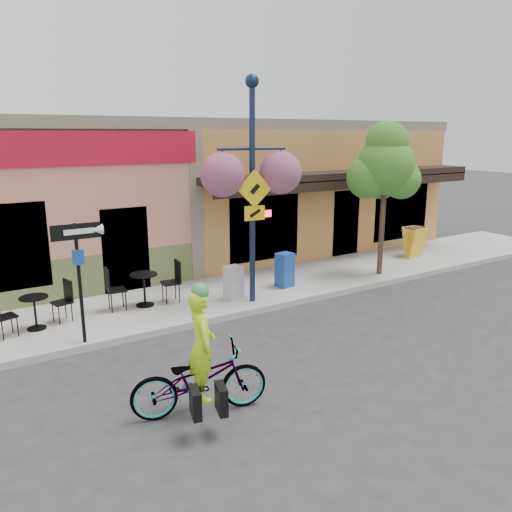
{
  "coord_description": "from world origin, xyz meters",
  "views": [
    {
      "loc": [
        -6.74,
        -8.76,
        4.09
      ],
      "look_at": [
        -0.93,
        0.5,
        1.4
      ],
      "focal_mm": 35.0,
      "sensor_mm": 36.0,
      "label": 1
    }
  ],
  "objects": [
    {
      "name": "one_way_sign",
      "position": [
        -4.77,
        0.65,
        1.32
      ],
      "size": [
        0.9,
        0.2,
        2.34
      ],
      "primitive_type": null,
      "rotation": [
        0.0,
        0.0,
        -0.0
      ],
      "color": "black",
      "rests_on": "sidewalk"
    },
    {
      "name": "newspaper_box_blue",
      "position": [
        0.62,
        1.54,
        0.6
      ],
      "size": [
        0.47,
        0.43,
        0.91
      ],
      "primitive_type": null,
      "rotation": [
        0.0,
        0.0,
        0.18
      ],
      "color": "#184294",
      "rests_on": "sidewalk"
    },
    {
      "name": "cafe_set_right",
      "position": [
        -3.04,
        2.05,
        0.66
      ],
      "size": [
        1.76,
        1.0,
        1.01
      ],
      "primitive_type": null,
      "rotation": [
        0.0,
        0.0,
        -0.1
      ],
      "color": "black",
      "rests_on": "sidewalk"
    },
    {
      "name": "cyclist_rider",
      "position": [
        -3.81,
        -2.6,
        0.84
      ],
      "size": [
        0.54,
        0.69,
        1.67
      ],
      "primitive_type": "imported",
      "rotation": [
        0.0,
        0.0,
        1.31
      ],
      "color": "#B3E518",
      "rests_on": "ground"
    },
    {
      "name": "cafe_set_left",
      "position": [
        -5.44,
        1.86,
        0.61
      ],
      "size": [
        1.67,
        1.13,
        0.91
      ],
      "primitive_type": null,
      "rotation": [
        0.0,
        0.0,
        0.26
      ],
      "color": "black",
      "rests_on": "sidewalk"
    },
    {
      "name": "street_tree",
      "position": [
        3.67,
        1.11,
        2.32
      ],
      "size": [
        2.1,
        2.1,
        4.34
      ],
      "primitive_type": null,
      "rotation": [
        0.0,
        0.0,
        -0.28
      ],
      "color": "#3D7A26",
      "rests_on": "sidewalk"
    },
    {
      "name": "sandwich_board",
      "position": [
        6.11,
        1.8,
        0.65
      ],
      "size": [
        0.6,
        0.45,
        1.0
      ],
      "primitive_type": null,
      "rotation": [
        0.0,
        0.0,
        0.01
      ],
      "color": "yellow",
      "rests_on": "sidewalk"
    },
    {
      "name": "bicycle",
      "position": [
        -3.86,
        -2.6,
        0.54
      ],
      "size": [
        2.16,
        1.22,
        1.07
      ],
      "primitive_type": "imported",
      "rotation": [
        0.0,
        0.0,
        1.31
      ],
      "color": "maroon",
      "rests_on": "ground"
    },
    {
      "name": "newspaper_box_grey",
      "position": [
        -1.04,
        1.36,
        0.56
      ],
      "size": [
        0.44,
        0.4,
        0.83
      ],
      "primitive_type": null,
      "rotation": [
        0.0,
        0.0,
        0.15
      ],
      "color": "#ACACAC",
      "rests_on": "sidewalk"
    },
    {
      "name": "building",
      "position": [
        0.0,
        7.5,
        2.25
      ],
      "size": [
        18.2,
        8.2,
        4.5
      ],
      "primitive_type": null,
      "color": "tan",
      "rests_on": "ground"
    },
    {
      "name": "lamp_post",
      "position": [
        -0.72,
        1.0,
        2.76
      ],
      "size": [
        1.74,
        0.88,
        5.22
      ],
      "primitive_type": null,
      "rotation": [
        0.0,
        0.0,
        -0.13
      ],
      "color": "#122039",
      "rests_on": "sidewalk"
    },
    {
      "name": "curb",
      "position": [
        0.0,
        0.55,
        0.07
      ],
      "size": [
        24.0,
        0.12,
        0.15
      ],
      "primitive_type": "cube",
      "color": "#A8A59E",
      "rests_on": "ground"
    },
    {
      "name": "ground",
      "position": [
        0.0,
        0.0,
        0.0
      ],
      "size": [
        90.0,
        90.0,
        0.0
      ],
      "primitive_type": "plane",
      "color": "#2D2D30",
      "rests_on": "ground"
    },
    {
      "name": "sidewalk",
      "position": [
        0.0,
        2.0,
        0.07
      ],
      "size": [
        24.0,
        3.0,
        0.15
      ],
      "primitive_type": "cube",
      "color": "#9E9B93",
      "rests_on": "ground"
    }
  ]
}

